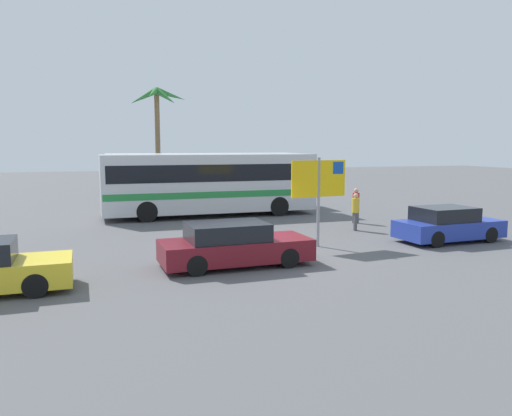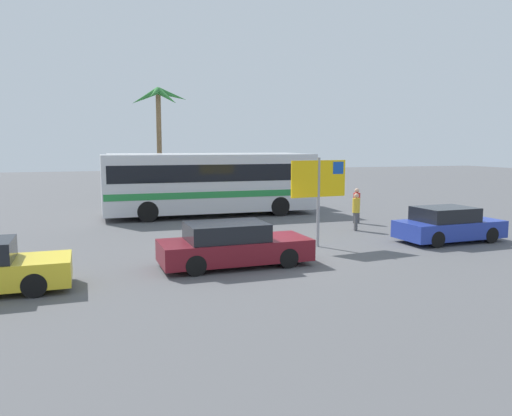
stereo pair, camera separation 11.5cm
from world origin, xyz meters
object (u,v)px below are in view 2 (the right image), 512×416
(bus_front_coach, at_px, (211,182))
(car_blue, at_px, (448,225))
(car_maroon, at_px, (233,245))
(pedestrian_by_bus, at_px, (357,203))
(bus_rear_coach, at_px, (205,178))
(ferry_sign, at_px, (320,182))
(pedestrian_near_sign, at_px, (356,209))

(bus_front_coach, height_order, car_blue, bus_front_coach)
(car_maroon, height_order, pedestrian_by_bus, pedestrian_by_bus)
(bus_rear_coach, xyz_separation_m, ferry_sign, (1.51, -12.12, 0.54))
(car_blue, xyz_separation_m, pedestrian_by_bus, (-1.01, 5.13, 0.33))
(bus_rear_coach, distance_m, pedestrian_by_bus, 9.50)
(bus_rear_coach, bearing_deg, pedestrian_near_sign, -64.86)
(bus_rear_coach, distance_m, car_maroon, 14.19)
(car_maroon, bearing_deg, pedestrian_near_sign, 32.20)
(bus_rear_coach, bearing_deg, car_maroon, -99.03)
(bus_rear_coach, relative_size, pedestrian_near_sign, 6.75)
(car_maroon, relative_size, pedestrian_near_sign, 2.84)
(bus_front_coach, xyz_separation_m, pedestrian_by_bus, (5.92, -4.47, -0.82))
(ferry_sign, relative_size, pedestrian_near_sign, 2.00)
(ferry_sign, distance_m, pedestrian_near_sign, 4.17)
(bus_front_coach, xyz_separation_m, car_blue, (6.93, -9.60, -1.15))
(bus_rear_coach, height_order, pedestrian_by_bus, bus_rear_coach)
(bus_front_coach, relative_size, pedestrian_near_sign, 6.75)
(bus_front_coach, height_order, pedestrian_near_sign, bus_front_coach)
(pedestrian_near_sign, bearing_deg, ferry_sign, 62.68)
(bus_front_coach, distance_m, ferry_sign, 9.13)
(car_blue, bearing_deg, bus_front_coach, 123.30)
(bus_front_coach, relative_size, car_blue, 2.65)
(bus_rear_coach, bearing_deg, pedestrian_by_bus, -54.20)
(bus_front_coach, distance_m, pedestrian_near_sign, 8.01)
(car_blue, distance_m, pedestrian_near_sign, 3.90)
(pedestrian_by_bus, bearing_deg, car_maroon, -34.12)
(car_blue, height_order, car_maroon, same)
(ferry_sign, bearing_deg, pedestrian_by_bus, 41.35)
(car_maroon, bearing_deg, pedestrian_by_bus, 37.63)
(bus_rear_coach, xyz_separation_m, pedestrian_near_sign, (4.47, -9.52, -0.84))
(ferry_sign, xyz_separation_m, car_blue, (5.03, -0.69, -1.69))
(ferry_sign, xyz_separation_m, car_maroon, (-3.73, -1.85, -1.69))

